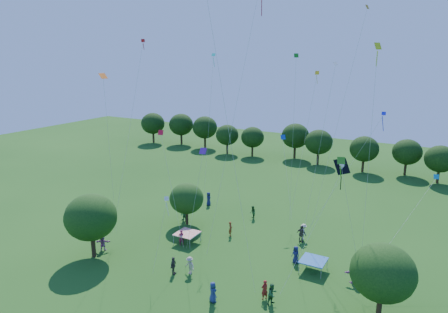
# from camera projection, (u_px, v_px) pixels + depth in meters

# --- Properties ---
(near_tree_west) EXTENTS (4.91, 4.91, 6.31)m
(near_tree_west) POSITION_uv_depth(u_px,v_px,m) (91.00, 217.00, 37.75)
(near_tree_west) COLOR #422B19
(near_tree_west) RESTS_ON ground
(near_tree_north) EXTENTS (3.89, 3.89, 4.91)m
(near_tree_north) POSITION_uv_depth(u_px,v_px,m) (187.00, 198.00, 45.40)
(near_tree_north) COLOR #422B19
(near_tree_north) RESTS_ON ground
(near_tree_east) EXTENTS (4.64, 4.64, 5.95)m
(near_tree_east) POSITION_uv_depth(u_px,v_px,m) (383.00, 273.00, 28.56)
(near_tree_east) COLOR #422B19
(near_tree_east) RESTS_ON ground
(treeline) EXTENTS (88.01, 8.77, 6.77)m
(treeline) POSITION_uv_depth(u_px,v_px,m) (330.00, 143.00, 69.90)
(treeline) COLOR #422B19
(treeline) RESTS_ON ground
(tent_red_stripe) EXTENTS (2.20, 2.20, 1.10)m
(tent_red_stripe) POSITION_uv_depth(u_px,v_px,m) (187.00, 233.00, 41.36)
(tent_red_stripe) COLOR red
(tent_red_stripe) RESTS_ON ground
(tent_blue) EXTENTS (2.20, 2.20, 1.10)m
(tent_blue) POSITION_uv_depth(u_px,v_px,m) (313.00, 260.00, 35.91)
(tent_blue) COLOR #18549E
(tent_blue) RESTS_ON ground
(crowd_person_0) EXTENTS (0.96, 0.83, 1.71)m
(crowd_person_0) POSITION_uv_depth(u_px,v_px,m) (213.00, 292.00, 31.42)
(crowd_person_0) COLOR navy
(crowd_person_0) RESTS_ON ground
(crowd_person_1) EXTENTS (0.68, 0.72, 1.63)m
(crowd_person_1) POSITION_uv_depth(u_px,v_px,m) (181.00, 238.00, 40.91)
(crowd_person_1) COLOR maroon
(crowd_person_1) RESTS_ON ground
(crowd_person_2) EXTENTS (0.76, 0.98, 1.75)m
(crowd_person_2) POSITION_uv_depth(u_px,v_px,m) (272.00, 294.00, 31.15)
(crowd_person_2) COLOR #26582D
(crowd_person_2) RESTS_ON ground
(crowd_person_3) EXTENTS (1.16, 1.14, 1.72)m
(crowd_person_3) POSITION_uv_depth(u_px,v_px,m) (303.00, 232.00, 42.19)
(crowd_person_3) COLOR beige
(crowd_person_3) RESTS_ON ground
(crowd_person_4) EXTENTS (1.16, 0.71, 1.84)m
(crowd_person_4) POSITION_uv_depth(u_px,v_px,m) (301.00, 234.00, 41.47)
(crowd_person_4) COLOR #433A35
(crowd_person_4) RESTS_ON ground
(crowd_person_5) EXTENTS (1.68, 1.53, 1.80)m
(crowd_person_5) POSITION_uv_depth(u_px,v_px,m) (354.00, 273.00, 34.05)
(crowd_person_5) COLOR #94568C
(crowd_person_5) RESTS_ON ground
(crowd_person_6) EXTENTS (0.93, 0.97, 1.76)m
(crowd_person_6) POSITION_uv_depth(u_px,v_px,m) (209.00, 199.00, 51.81)
(crowd_person_6) COLOR #1B1D50
(crowd_person_6) RESTS_ON ground
(crowd_person_7) EXTENTS (0.62, 0.72, 1.63)m
(crowd_person_7) POSITION_uv_depth(u_px,v_px,m) (230.00, 229.00, 42.97)
(crowd_person_7) COLOR maroon
(crowd_person_7) RESTS_ON ground
(crowd_person_8) EXTENTS (0.79, 0.90, 1.60)m
(crowd_person_8) POSITION_uv_depth(u_px,v_px,m) (253.00, 212.00, 47.48)
(crowd_person_8) COLOR #295624
(crowd_person_8) RESTS_ON ground
(crowd_person_9) EXTENTS (1.18, 0.79, 1.66)m
(crowd_person_9) POSITION_uv_depth(u_px,v_px,m) (190.00, 265.00, 35.45)
(crowd_person_9) COLOR #AF9B8C
(crowd_person_9) RESTS_ON ground
(crowd_person_10) EXTENTS (0.59, 1.02, 1.64)m
(crowd_person_10) POSITION_uv_depth(u_px,v_px,m) (173.00, 266.00, 35.43)
(crowd_person_10) COLOR #463B38
(crowd_person_10) RESTS_ON ground
(crowd_person_11) EXTENTS (1.57, 1.23, 1.61)m
(crowd_person_11) POSITION_uv_depth(u_px,v_px,m) (103.00, 243.00, 39.77)
(crowd_person_11) COLOR #A35F96
(crowd_person_11) RESTS_ON ground
(crowd_person_12) EXTENTS (0.93, 0.71, 1.68)m
(crowd_person_12) POSITION_uv_depth(u_px,v_px,m) (296.00, 255.00, 37.36)
(crowd_person_12) COLOR navy
(crowd_person_12) RESTS_ON ground
(crowd_person_13) EXTENTS (0.68, 0.75, 1.69)m
(crowd_person_13) POSITION_uv_depth(u_px,v_px,m) (264.00, 290.00, 31.75)
(crowd_person_13) COLOR maroon
(crowd_person_13) RESTS_ON ground
(crowd_person_14) EXTENTS (0.94, 0.63, 1.76)m
(crowd_person_14) POSITION_uv_depth(u_px,v_px,m) (184.00, 214.00, 46.82)
(crowd_person_14) COLOR #2A643E
(crowd_person_14) RESTS_ON ground
(pirate_kite) EXTENTS (3.46, 5.78, 9.80)m
(pirate_kite) POSITION_uv_depth(u_px,v_px,m) (341.00, 168.00, 30.99)
(pirate_kite) COLOR black
(red_high_kite) EXTENTS (3.06, 5.37, 24.77)m
(red_high_kite) POSITION_uv_depth(u_px,v_px,m) (252.00, 27.00, 33.97)
(red_high_kite) COLOR red
(small_kite_0) EXTENTS (1.29, 4.98, 19.25)m
(small_kite_0) POSITION_uv_depth(u_px,v_px,m) (133.00, 105.00, 40.22)
(small_kite_0) COLOR red
(small_kite_1) EXTENTS (1.66, 1.98, 16.15)m
(small_kite_1) POSITION_uv_depth(u_px,v_px,m) (106.00, 110.00, 36.12)
(small_kite_1) COLOR #EF5E0C
(small_kite_2) EXTENTS (2.12, 0.97, 16.14)m
(small_kite_2) POSITION_uv_depth(u_px,v_px,m) (309.00, 116.00, 41.33)
(small_kite_2) COLOR yellow
(small_kite_3) EXTENTS (0.48, 0.86, 17.85)m
(small_kite_3) POSITION_uv_depth(u_px,v_px,m) (294.00, 109.00, 40.45)
(small_kite_3) COLOR #177815
(small_kite_4) EXTENTS (2.95, 3.58, 8.77)m
(small_kite_4) POSITION_uv_depth(u_px,v_px,m) (284.00, 150.00, 45.65)
(small_kite_4) COLOR #1243BA
(small_kite_5) EXTENTS (2.05, 0.63, 9.81)m
(small_kite_5) POSITION_uv_depth(u_px,v_px,m) (200.00, 166.00, 35.22)
(small_kite_5) COLOR #611A9C
(small_kite_6) EXTENTS (1.86, 2.33, 17.09)m
(small_kite_6) POSITION_uv_depth(u_px,v_px,m) (324.00, 123.00, 37.48)
(small_kite_6) COLOR silver
(small_kite_7) EXTENTS (4.48, 9.32, 7.31)m
(small_kite_7) POSITION_uv_depth(u_px,v_px,m) (419.00, 202.00, 34.71)
(small_kite_7) COLOR #0C80B7
(small_kite_8) EXTENTS (2.18, 0.53, 11.17)m
(small_kite_8) POSITION_uv_depth(u_px,v_px,m) (166.00, 159.00, 36.15)
(small_kite_8) COLOR red
(small_kite_9) EXTENTS (3.92, 0.58, 21.70)m
(small_kite_9) POSITION_uv_depth(u_px,v_px,m) (344.00, 99.00, 35.14)
(small_kite_9) COLOR orange
(small_kite_10) EXTENTS (0.49, 2.06, 18.47)m
(small_kite_10) POSITION_uv_depth(u_px,v_px,m) (372.00, 115.00, 27.46)
(small_kite_10) COLOR yellow
(small_kite_11) EXTENTS (1.55, 4.97, 11.35)m
(small_kite_11) POSITION_uv_depth(u_px,v_px,m) (346.00, 192.00, 26.69)
(small_kite_11) COLOR #2B7815
(small_kite_12) EXTENTS (6.53, 1.00, 12.97)m
(small_kite_12) POSITION_uv_depth(u_px,v_px,m) (360.00, 152.00, 35.67)
(small_kite_12) COLOR #161EE1
(small_kite_13) EXTENTS (2.83, 2.84, 21.68)m
(small_kite_13) POSITION_uv_depth(u_px,v_px,m) (223.00, 92.00, 26.12)
(small_kite_13) COLOR #83157C
(small_kite_14) EXTENTS (1.55, 0.72, 6.85)m
(small_kite_14) POSITION_uv_depth(u_px,v_px,m) (164.00, 215.00, 31.84)
(small_kite_14) COLOR silver
(small_kite_15) EXTENTS (0.87, 1.82, 17.88)m
(small_kite_15) POSITION_uv_depth(u_px,v_px,m) (211.00, 101.00, 44.68)
(small_kite_15) COLOR #0DCBAC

